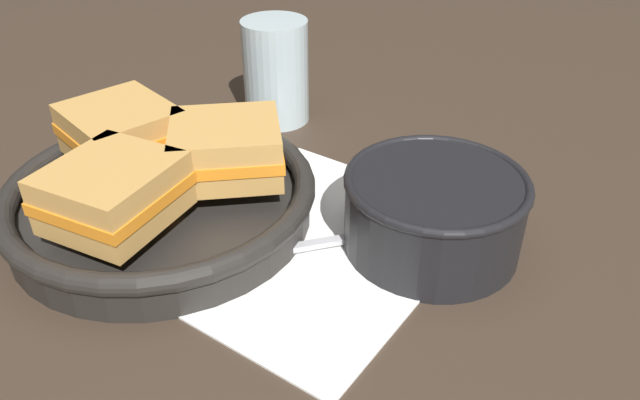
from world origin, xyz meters
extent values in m
plane|color=#382B21|center=(0.00, 0.00, 0.00)|extent=(4.00, 4.00, 0.00)
cube|color=white|center=(0.02, 0.00, 0.00)|extent=(0.27, 0.23, 0.00)
cylinder|color=black|center=(0.08, -0.08, 0.03)|extent=(0.14, 0.14, 0.07)
cylinder|color=#C14C19|center=(0.08, -0.08, 0.05)|extent=(0.13, 0.13, 0.01)
torus|color=black|center=(0.08, -0.08, 0.06)|extent=(0.15, 0.15, 0.01)
cube|color=#B7B7BC|center=(0.00, 0.00, 0.01)|extent=(0.10, 0.07, 0.01)
ellipsoid|color=#B7B7BC|center=(0.07, -0.05, 0.01)|extent=(0.06, 0.05, 0.01)
cylinder|color=black|center=(-0.04, 0.12, 0.01)|extent=(0.26, 0.26, 0.02)
torus|color=black|center=(-0.04, 0.12, 0.03)|extent=(0.27, 0.27, 0.02)
cube|color=#C18E47|center=(-0.09, 0.10, 0.05)|extent=(0.11, 0.10, 0.02)
cube|color=orange|center=(-0.09, 0.10, 0.07)|extent=(0.11, 0.10, 0.01)
cube|color=#C18E47|center=(-0.09, 0.10, 0.08)|extent=(0.11, 0.10, 0.02)
cube|color=#C18E47|center=(0.01, 0.09, 0.05)|extent=(0.12, 0.12, 0.02)
cube|color=orange|center=(0.01, 0.09, 0.07)|extent=(0.13, 0.13, 0.01)
cube|color=#C18E47|center=(0.01, 0.09, 0.08)|extent=(0.12, 0.12, 0.02)
cube|color=#C18E47|center=(-0.03, 0.18, 0.05)|extent=(0.10, 0.10, 0.02)
cube|color=orange|center=(-0.03, 0.18, 0.07)|extent=(0.10, 0.11, 0.01)
cube|color=#C18E47|center=(-0.03, 0.18, 0.08)|extent=(0.10, 0.10, 0.02)
cylinder|color=silver|center=(0.18, 0.18, 0.06)|extent=(0.07, 0.07, 0.11)
camera|label=1|loc=(-0.30, -0.27, 0.32)|focal=35.00mm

